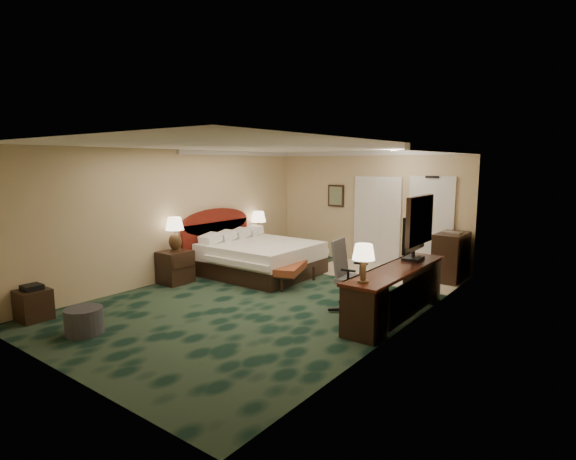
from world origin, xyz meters
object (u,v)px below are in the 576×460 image
Objects in this scene: bed at (261,259)px; desk_chair at (354,277)px; nightstand_near at (175,267)px; lamp_near at (175,234)px; bed_bench at (292,274)px; lamp_far at (258,225)px; side_table at (33,305)px; ottoman at (84,321)px; tv at (414,238)px; nightstand_far at (259,250)px; desk at (396,292)px; minibar at (451,257)px.

bed is 1.86× the size of desk_chair.
nightstand_near is 0.96× the size of lamp_near.
bed_bench is at bearing -15.30° from bed.
lamp_far is (-0.02, 2.61, -0.11)m from lamp_near.
ottoman is at bearing 8.12° from side_table.
side_table is 6.21m from tv.
tv is (3.46, -0.07, 0.82)m from bed.
nightstand_far is 4.82m from desk.
lamp_far reaches higher than side_table.
lamp_far is 0.59× the size of desk_chair.
nightstand_far is 0.78× the size of lamp_near.
desk_chair is at bearing 9.20° from nightstand_near.
lamp_far reaches higher than bed.
lamp_far is at bearing 157.58° from desk.
lamp_near is (0.02, -2.61, 0.73)m from nightstand_far.
bed is 4.10× the size of nightstand_far.
ottoman is at bearing -77.05° from lamp_far.
bed is at bearing -47.09° from lamp_far.
minibar is (0.64, 2.96, -0.09)m from desk_chair.
nightstand_near is 0.24× the size of desk.
side_table is at bearing -102.26° from bed.
nightstand_near is 0.56× the size of desk_chair.
tv reaches higher than minibar.
nightstand_near is 0.67m from lamp_near.
tv is (2.42, 0.21, 0.95)m from bed_bench.
side_table is (-0.03, -2.74, -0.09)m from nightstand_near.
nightstand_near is at bearing 114.04° from ottoman.
nightstand_near reaches higher than side_table.
desk is at bearing 10.54° from nightstand_near.
bed is at bearing 77.74° from side_table.
lamp_near is 2.99m from ottoman.
desk_chair is (-0.64, -0.21, 0.20)m from desk.
desk is at bearing -12.83° from bed.
ottoman is at bearing -131.26° from tv.
lamp_near is 0.69× the size of tv.
lamp_near is 1.43× the size of side_table.
bed_bench is 4.53m from side_table.
bed is 3.56m from tv.
side_table reaches higher than ottoman.
lamp_far is at bearing 162.73° from tv.
tv is at bearing 19.42° from nightstand_near.
nightstand_near is 0.66× the size of tv.
ottoman is 6.96m from minibar.
nightstand_far is at bearing 90.19° from side_table.
desk_chair is at bearing -28.23° from lamp_far.
minibar is at bearing 21.45° from bed_bench.
minibar is (0.03, 2.03, -0.67)m from tv.
bed_bench is 0.47× the size of desk.
tv reaches higher than desk.
lamp_far is 4.57m from minibar.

